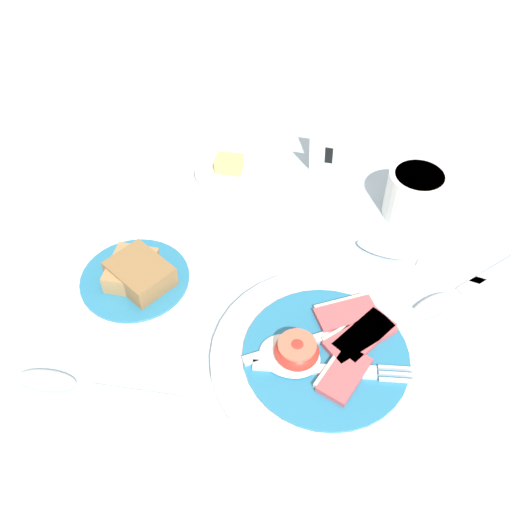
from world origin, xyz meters
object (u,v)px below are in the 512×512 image
at_px(butter_dish, 230,171).
at_px(bread_plate, 136,279).
at_px(teaspoon_stray, 401,255).
at_px(teaspoon_by_saucer, 447,297).
at_px(sugar_cup, 415,193).
at_px(breakfast_plate, 325,356).
at_px(teaspoon_near_cup, 69,384).
at_px(number_card, 330,152).

bearing_deg(butter_dish, bread_plate, -94.33).
relative_size(butter_dish, teaspoon_stray, 0.57).
bearing_deg(teaspoon_stray, teaspoon_by_saucer, 146.86).
bearing_deg(teaspoon_stray, sugar_cup, -84.29).
distance_m(breakfast_plate, teaspoon_near_cup, 0.29).
bearing_deg(number_card, butter_dish, -162.22).
bearing_deg(breakfast_plate, teaspoon_by_saucer, 51.30).
bearing_deg(bread_plate, teaspoon_stray, 30.27).
bearing_deg(butter_dish, teaspoon_by_saucer, -19.38).
height_order(sugar_cup, number_card, number_card).
relative_size(bread_plate, butter_dish, 1.78).
bearing_deg(teaspoon_by_saucer, sugar_cup, -117.16).
distance_m(teaspoon_by_saucer, teaspoon_near_cup, 0.47).
distance_m(butter_dish, teaspoon_stray, 0.30).
height_order(breakfast_plate, butter_dish, breakfast_plate).
relative_size(number_card, teaspoon_by_saucer, 0.43).
relative_size(breakfast_plate, butter_dish, 2.45).
relative_size(breakfast_plate, number_card, 3.67).
bearing_deg(butter_dish, number_card, 25.12).
xyz_separation_m(breakfast_plate, number_card, (-0.10, 0.34, 0.03)).
bearing_deg(breakfast_plate, sugar_cup, 82.23).
bearing_deg(sugar_cup, butter_dish, -176.15).
relative_size(breakfast_plate, teaspoon_by_saucer, 1.59).
relative_size(butter_dish, teaspoon_by_saucer, 0.65).
distance_m(bread_plate, number_card, 0.36).
xyz_separation_m(breakfast_plate, teaspoon_by_saucer, (0.12, 0.15, -0.01)).
distance_m(butter_dish, teaspoon_near_cup, 0.42).
bearing_deg(teaspoon_stray, teaspoon_near_cup, 49.94).
xyz_separation_m(butter_dish, number_card, (0.14, 0.07, 0.03)).
bearing_deg(number_card, breakfast_plate, -80.74).
bearing_deg(breakfast_plate, number_card, 106.61).
distance_m(breakfast_plate, number_card, 0.36).
bearing_deg(breakfast_plate, teaspoon_near_cup, -151.29).
height_order(bread_plate, teaspoon_stray, bread_plate).
bearing_deg(butter_dish, sugar_cup, 3.85).
height_order(butter_dish, teaspoon_by_saucer, butter_dish).
bearing_deg(teaspoon_stray, butter_dish, -12.95).
height_order(breakfast_plate, sugar_cup, sugar_cup).
distance_m(sugar_cup, teaspoon_stray, 0.10).
bearing_deg(bread_plate, number_card, 63.56).
relative_size(bread_plate, teaspoon_near_cup, 1.02).
height_order(teaspoon_by_saucer, teaspoon_stray, same).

